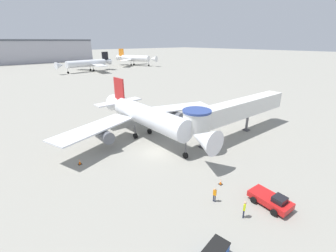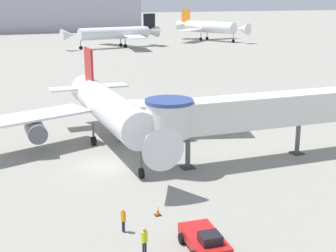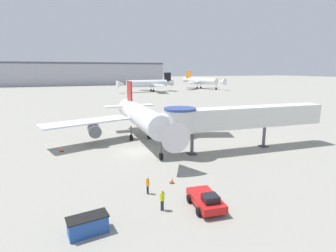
# 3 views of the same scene
# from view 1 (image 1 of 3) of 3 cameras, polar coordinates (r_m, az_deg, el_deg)

# --- Properties ---
(ground_plane) EXTENTS (800.00, 800.00, 0.00)m
(ground_plane) POSITION_cam_1_polar(r_m,az_deg,el_deg) (33.33, -3.27, -6.67)
(ground_plane) COLOR gray
(main_airplane) EXTENTS (30.05, 25.09, 9.08)m
(main_airplane) POSITION_cam_1_polar(r_m,az_deg,el_deg) (36.53, -5.42, 2.36)
(main_airplane) COLOR silver
(main_airplane) RESTS_ON ground_plane
(jet_bridge) EXTENTS (23.92, 4.16, 6.31)m
(jet_bridge) POSITION_cam_1_polar(r_m,az_deg,el_deg) (38.41, 16.12, 3.75)
(jet_bridge) COLOR silver
(jet_bridge) RESTS_ON ground_plane
(pushback_tug_red) EXTENTS (2.57, 4.11, 1.49)m
(pushback_tug_red) POSITION_cam_1_polar(r_m,az_deg,el_deg) (25.46, 24.71, -16.63)
(pushback_tug_red) COLOR red
(pushback_tug_red) RESTS_ON ground_plane
(traffic_cone_port_wing) EXTENTS (0.47, 0.47, 0.78)m
(traffic_cone_port_wing) POSITION_cam_1_polar(r_m,az_deg,el_deg) (32.26, -21.53, -8.47)
(traffic_cone_port_wing) COLOR black
(traffic_cone_port_wing) RESTS_ON ground_plane
(traffic_cone_near_nose) EXTENTS (0.41, 0.41, 0.68)m
(traffic_cone_near_nose) POSITION_cam_1_polar(r_m,az_deg,el_deg) (27.02, 13.24, -13.66)
(traffic_cone_near_nose) COLOR black
(traffic_cone_near_nose) RESTS_ON ground_plane
(ground_crew_marshaller) EXTENTS (0.26, 0.35, 1.62)m
(ground_crew_marshaller) POSITION_cam_1_polar(r_m,az_deg,el_deg) (24.08, 11.78, -16.52)
(ground_crew_marshaller) COLOR #1E2338
(ground_crew_marshaller) RESTS_ON ground_plane
(ground_crew_wing_walker) EXTENTS (0.39, 0.32, 1.78)m
(ground_crew_wing_walker) POSITION_cam_1_polar(r_m,az_deg,el_deg) (22.96, 18.82, -19.19)
(ground_crew_wing_walker) COLOR #1E2338
(ground_crew_wing_walker) RESTS_ON ground_plane
(background_jet_orange_tail) EXTENTS (26.76, 28.50, 10.47)m
(background_jet_orange_tail) POSITION_cam_1_polar(r_m,az_deg,el_deg) (155.06, -8.48, 16.64)
(background_jet_orange_tail) COLOR white
(background_jet_orange_tail) RESTS_ON ground_plane
(background_jet_black_tail) EXTENTS (30.90, 28.94, 9.69)m
(background_jet_black_tail) POSITION_cam_1_polar(r_m,az_deg,el_deg) (129.80, -19.72, 14.77)
(background_jet_black_tail) COLOR silver
(background_jet_black_tail) RESTS_ON ground_plane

